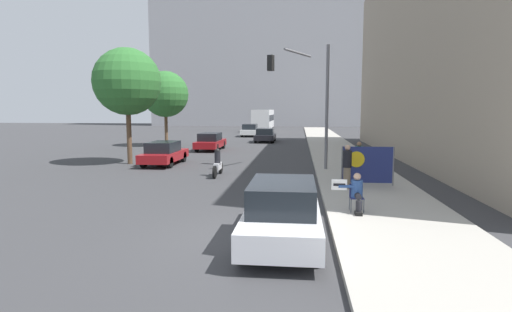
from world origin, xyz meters
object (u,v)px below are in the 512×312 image
at_px(traffic_light_pole, 306,87).
at_px(street_tree_near_curb, 127,82).
at_px(seated_protester, 356,192).
at_px(city_bus_on_road, 263,119).
at_px(parked_car_curbside, 283,212).
at_px(car_on_road_nearest, 164,153).
at_px(car_on_road_midblock, 210,141).
at_px(pedestrian_behind, 359,159).
at_px(car_on_road_far_lane, 250,130).
at_px(street_tree_midblock, 165,94).
at_px(motorcycle_on_road, 218,164).
at_px(jogger_on_sidewalk, 347,166).
at_px(protest_banner, 367,165).
at_px(car_on_road_distant, 265,135).

height_order(traffic_light_pole, street_tree_near_curb, street_tree_near_curb).
xyz_separation_m(seated_protester, city_bus_on_road, (-7.08, 48.12, 1.05)).
distance_m(seated_protester, street_tree_near_curb, 16.23).
bearing_deg(parked_car_curbside, car_on_road_nearest, 119.87).
bearing_deg(car_on_road_midblock, street_tree_near_curb, -109.72).
relative_size(seated_protester, car_on_road_nearest, 0.28).
relative_size(pedestrian_behind, street_tree_near_curb, 0.24).
relative_size(car_on_road_midblock, car_on_road_far_lane, 1.00).
bearing_deg(street_tree_midblock, city_bus_on_road, 76.53).
bearing_deg(street_tree_near_curb, parked_car_curbside, -53.82).
bearing_deg(city_bus_on_road, car_on_road_far_lane, -92.19).
xyz_separation_m(parked_car_curbside, city_bus_on_road, (-4.99, 50.65, 1.08)).
distance_m(car_on_road_midblock, motorcycle_on_road, 12.43).
bearing_deg(motorcycle_on_road, jogger_on_sidewalk, -29.23).
bearing_deg(car_on_road_far_lane, parked_car_curbside, -81.83).
height_order(protest_banner, street_tree_midblock, street_tree_midblock).
bearing_deg(pedestrian_behind, traffic_light_pole, -90.52).
bearing_deg(traffic_light_pole, protest_banner, -63.31).
bearing_deg(car_on_road_far_lane, traffic_light_pole, -76.84).
distance_m(protest_banner, car_on_road_midblock, 17.45).
distance_m(city_bus_on_road, street_tree_near_curb, 37.97).
distance_m(car_on_road_distant, motorcycle_on_road, 20.57).
xyz_separation_m(protest_banner, car_on_road_distant, (-6.06, 23.02, -0.30)).
height_order(car_on_road_far_lane, city_bus_on_road, city_bus_on_road).
height_order(traffic_light_pole, car_on_road_far_lane, traffic_light_pole).
bearing_deg(car_on_road_nearest, protest_banner, -29.76).
bearing_deg(street_tree_midblock, pedestrian_behind, -47.57).
bearing_deg(street_tree_near_curb, car_on_road_far_lane, 80.69).
bearing_deg(motorcycle_on_road, protest_banner, -20.34).
xyz_separation_m(parked_car_curbside, car_on_road_nearest, (-7.43, 12.93, -0.06)).
distance_m(pedestrian_behind, street_tree_midblock, 21.51).
bearing_deg(car_on_road_far_lane, protest_banner, -74.61).
relative_size(traffic_light_pole, car_on_road_far_lane, 1.41).
height_order(parked_car_curbside, city_bus_on_road, city_bus_on_road).
bearing_deg(car_on_road_nearest, car_on_road_far_lane, 85.54).
relative_size(parked_car_curbside, motorcycle_on_road, 2.18).
relative_size(parked_car_curbside, car_on_road_far_lane, 1.01).
xyz_separation_m(car_on_road_nearest, car_on_road_midblock, (0.85, 8.47, 0.01)).
bearing_deg(motorcycle_on_road, street_tree_midblock, 116.87).
relative_size(car_on_road_distant, street_tree_midblock, 0.67).
distance_m(car_on_road_nearest, street_tree_near_curb, 4.63).
distance_m(pedestrian_behind, street_tree_near_curb, 13.85).
xyz_separation_m(car_on_road_midblock, street_tree_midblock, (-4.65, 3.18, 3.83)).
bearing_deg(protest_banner, car_on_road_far_lane, 105.39).
xyz_separation_m(parked_car_curbside, car_on_road_far_lane, (-5.47, 38.08, -0.01)).
bearing_deg(pedestrian_behind, car_on_road_distant, -115.03).
xyz_separation_m(seated_protester, motorcycle_on_road, (-5.61, 6.83, -0.20)).
distance_m(car_on_road_distant, street_tree_midblock, 10.58).
height_order(protest_banner, car_on_road_midblock, protest_banner).
distance_m(parked_car_curbside, street_tree_near_curb, 16.70).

